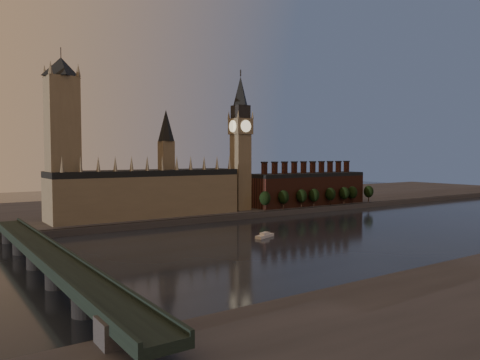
{
  "coord_description": "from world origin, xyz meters",
  "views": [
    {
      "loc": [
        -193.27,
        -185.4,
        46.35
      ],
      "look_at": [
        -28.26,
        55.0,
        30.67
      ],
      "focal_mm": 35.0,
      "sensor_mm": 36.0,
      "label": 1
    }
  ],
  "objects_px": {
    "big_ben": "(241,141)",
    "river_boat": "(265,235)",
    "victoria_tower": "(62,134)",
    "westminster_bridge": "(47,259)"
  },
  "relations": [
    {
      "from": "big_ben",
      "to": "river_boat",
      "type": "xyz_separation_m",
      "value": [
        -44.38,
        -88.47,
        -55.74
      ]
    },
    {
      "from": "victoria_tower",
      "to": "westminster_bridge",
      "type": "xyz_separation_m",
      "value": [
        -35.0,
        -117.7,
        -51.65
      ]
    },
    {
      "from": "victoria_tower",
      "to": "big_ben",
      "type": "relative_size",
      "value": 1.01
    },
    {
      "from": "victoria_tower",
      "to": "westminster_bridge",
      "type": "bearing_deg",
      "value": -106.56
    },
    {
      "from": "victoria_tower",
      "to": "big_ben",
      "type": "bearing_deg",
      "value": -2.2
    },
    {
      "from": "big_ben",
      "to": "westminster_bridge",
      "type": "xyz_separation_m",
      "value": [
        -165.0,
        -112.7,
        -49.39
      ]
    },
    {
      "from": "westminster_bridge",
      "to": "big_ben",
      "type": "bearing_deg",
      "value": 34.33
    },
    {
      "from": "river_boat",
      "to": "westminster_bridge",
      "type": "bearing_deg",
      "value": 169.79
    },
    {
      "from": "westminster_bridge",
      "to": "river_boat",
      "type": "distance_m",
      "value": 123.19
    },
    {
      "from": "westminster_bridge",
      "to": "river_boat",
      "type": "bearing_deg",
      "value": 11.36
    }
  ]
}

